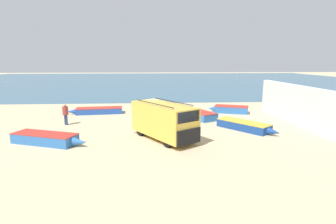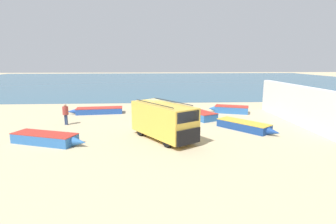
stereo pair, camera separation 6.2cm
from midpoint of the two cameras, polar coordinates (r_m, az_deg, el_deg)
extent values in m
plane|color=tan|center=(20.78, -0.91, -3.26)|extent=(200.00, 200.00, 0.00)
cube|color=#33607A|center=(72.30, -2.78, 6.96)|extent=(120.00, 80.00, 0.01)
cube|color=silver|center=(24.52, 25.73, 1.62)|extent=(0.50, 11.69, 3.17)
cube|color=gold|center=(17.35, -1.13, -1.67)|extent=(4.40, 5.31, 2.07)
cube|color=black|center=(15.52, 4.50, -5.41)|extent=(1.53, 1.05, 0.93)
cube|color=#1E232D|center=(15.28, 4.37, -1.05)|extent=(1.44, 0.98, 0.66)
cylinder|color=black|center=(16.88, 4.32, -5.34)|extent=(0.60, 0.76, 0.76)
cylinder|color=black|center=(15.88, -0.23, -6.37)|extent=(0.60, 0.76, 0.76)
cylinder|color=black|center=(19.28, -1.86, -3.23)|extent=(0.60, 0.76, 0.76)
cylinder|color=black|center=(18.42, -6.10, -3.98)|extent=(0.60, 0.76, 0.76)
cylinder|color=black|center=(17.57, 0.84, 2.33)|extent=(2.33, 3.52, 0.05)
cylinder|color=black|center=(16.71, -3.23, 1.86)|extent=(2.33, 3.52, 0.05)
cube|color=navy|center=(20.75, 15.99, -2.89)|extent=(3.55, 3.98, 0.58)
cone|color=navy|center=(19.62, 22.00, -4.07)|extent=(0.98, 1.03, 0.55)
cube|color=gold|center=(20.70, 16.02, -2.29)|extent=(1.11, 0.94, 0.05)
cube|color=gold|center=(20.68, 16.03, -2.06)|extent=(3.58, 4.02, 0.04)
cube|color=#234CA3|center=(26.92, -14.75, 0.27)|extent=(4.54, 1.95, 0.54)
cone|color=#234CA3|center=(27.30, -20.38, 0.09)|extent=(1.02, 0.62, 0.52)
cube|color=#B22D23|center=(26.89, -14.77, 0.71)|extent=(0.35, 1.37, 0.05)
cube|color=#B22D23|center=(26.87, -14.78, 0.88)|extent=(4.59, 1.97, 0.04)
cube|color=#2D66AD|center=(18.38, -25.32, -5.27)|extent=(4.34, 2.66, 0.61)
cone|color=#2D66AD|center=(16.84, -18.83, -6.22)|extent=(1.05, 0.86, 0.58)
cube|color=#B22D23|center=(18.32, -25.38, -4.55)|extent=(0.60, 1.22, 0.05)
cube|color=#B22D23|center=(18.30, -25.40, -4.29)|extent=(4.39, 2.68, 0.04)
cube|color=#2D66AD|center=(23.94, 6.61, -0.65)|extent=(3.01, 3.85, 0.62)
cone|color=#2D66AD|center=(25.64, 3.70, 0.19)|extent=(0.88, 0.96, 0.59)
cube|color=#B22D23|center=(23.89, 6.62, -0.06)|extent=(1.38, 0.84, 0.05)
cube|color=#B22D23|center=(23.88, 6.62, 0.14)|extent=(3.04, 3.89, 0.04)
cube|color=#2D66AD|center=(27.20, 13.56, 0.54)|extent=(3.54, 2.56, 0.64)
cone|color=#2D66AD|center=(27.38, 9.47, 0.77)|extent=(0.87, 0.82, 0.61)
cube|color=#B22D23|center=(27.15, 13.58, 1.07)|extent=(0.68, 1.39, 0.05)
cube|color=#B22D23|center=(27.14, 13.59, 1.25)|extent=(3.58, 2.59, 0.04)
cylinder|color=#5B564C|center=(21.95, -6.24, -1.48)|extent=(0.15, 0.15, 0.79)
cylinder|color=#5B564C|center=(21.92, -6.66, -1.51)|extent=(0.15, 0.15, 0.79)
cylinder|color=#335189|center=(21.79, -6.49, 0.33)|extent=(0.43, 0.43, 0.63)
sphere|color=tan|center=(21.72, -6.52, 1.42)|extent=(0.21, 0.21, 0.21)
cylinder|color=navy|center=(23.00, -21.53, -1.56)|extent=(0.16, 0.16, 0.84)
cylinder|color=navy|center=(22.86, -21.27, -1.61)|extent=(0.16, 0.16, 0.84)
cylinder|color=#993833|center=(22.79, -21.53, 0.27)|extent=(0.46, 0.46, 0.67)
sphere|color=tan|center=(22.71, -21.61, 1.39)|extent=(0.23, 0.23, 0.23)
camera|label=1|loc=(0.03, -90.08, -0.02)|focal=28.00mm
camera|label=2|loc=(0.03, 89.92, 0.02)|focal=28.00mm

